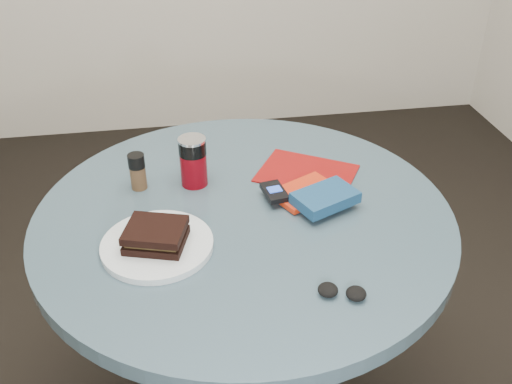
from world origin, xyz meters
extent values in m
cylinder|color=black|center=(0.00, 0.00, 0.37)|extent=(0.11, 0.11, 0.68)
cylinder|color=#324754|center=(0.00, 0.00, 0.73)|extent=(1.00, 1.00, 0.04)
cylinder|color=silver|center=(-0.21, -0.11, 0.76)|extent=(0.27, 0.27, 0.02)
cube|color=black|center=(-0.21, -0.11, 0.77)|extent=(0.15, 0.14, 0.02)
cube|color=#332713|center=(-0.21, -0.11, 0.79)|extent=(0.13, 0.12, 0.01)
cube|color=black|center=(-0.21, -0.11, 0.80)|extent=(0.15, 0.14, 0.02)
cylinder|color=maroon|center=(-0.11, 0.14, 0.79)|extent=(0.08, 0.08, 0.09)
cylinder|color=black|center=(-0.11, 0.14, 0.86)|extent=(0.08, 0.08, 0.04)
cylinder|color=silver|center=(-0.11, 0.14, 0.88)|extent=(0.08, 0.08, 0.01)
cylinder|color=#4B3420|center=(-0.25, 0.14, 0.78)|extent=(0.05, 0.05, 0.06)
cylinder|color=black|center=(-0.25, 0.14, 0.83)|extent=(0.05, 0.05, 0.03)
cube|color=maroon|center=(0.19, 0.14, 0.75)|extent=(0.30, 0.28, 0.00)
cube|color=#B8270E|center=(0.16, 0.04, 0.76)|extent=(0.19, 0.17, 0.01)
cube|color=navy|center=(0.19, -0.02, 0.78)|extent=(0.17, 0.15, 0.03)
cube|color=black|center=(0.08, 0.03, 0.77)|extent=(0.06, 0.09, 0.01)
cube|color=#2446B7|center=(0.08, 0.03, 0.78)|extent=(0.04, 0.03, 0.00)
ellipsoid|color=black|center=(0.12, -0.31, 0.76)|extent=(0.05, 0.05, 0.02)
ellipsoid|color=black|center=(0.17, -0.33, 0.76)|extent=(0.05, 0.05, 0.02)
camera|label=1|loc=(-0.15, -1.11, 1.54)|focal=40.00mm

